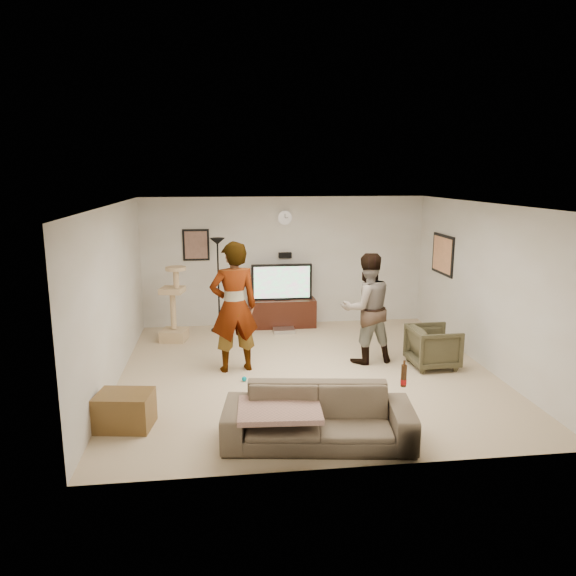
{
  "coord_description": "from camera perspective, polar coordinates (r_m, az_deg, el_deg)",
  "views": [
    {
      "loc": [
        -1.24,
        -7.63,
        2.92
      ],
      "look_at": [
        -0.25,
        0.2,
        1.25
      ],
      "focal_mm": 33.77,
      "sensor_mm": 36.0,
      "label": 1
    }
  ],
  "objects": [
    {
      "name": "toy_ball",
      "position": [
        7.91,
        -4.63,
        -9.51
      ],
      "size": [
        0.07,
        0.07,
        0.07
      ],
      "primitive_type": "sphere",
      "color": "#00849F",
      "rests_on": "floor"
    },
    {
      "name": "person_right",
      "position": [
        8.53,
        8.28,
        -2.12
      ],
      "size": [
        0.95,
        0.79,
        1.74
      ],
      "primitive_type": "imported",
      "rotation": [
        0.0,
        0.0,
        3.32
      ],
      "color": "navy",
      "rests_on": "floor"
    },
    {
      "name": "person_left",
      "position": [
        8.08,
        -5.71,
        -2.01
      ],
      "size": [
        0.79,
        0.6,
        1.97
      ],
      "primitive_type": "imported",
      "rotation": [
        0.0,
        0.0,
        3.33
      ],
      "color": "gray",
      "rests_on": "floor"
    },
    {
      "name": "wall_right",
      "position": [
        8.77,
        20.04,
        0.21
      ],
      "size": [
        0.04,
        5.5,
        2.5
      ],
      "primitive_type": "cube",
      "color": "beige",
      "rests_on": "floor"
    },
    {
      "name": "floor",
      "position": [
        8.27,
        1.95,
        -8.85
      ],
      "size": [
        5.5,
        5.5,
        0.02
      ],
      "primitive_type": "cube",
      "color": "#C3BA96",
      "rests_on": "ground"
    },
    {
      "name": "wall_left",
      "position": [
        7.96,
        -17.94,
        -0.79
      ],
      "size": [
        0.04,
        5.5,
        2.5
      ],
      "primitive_type": "cube",
      "color": "beige",
      "rests_on": "floor"
    },
    {
      "name": "tv",
      "position": [
        10.4,
        -0.67,
        0.64
      ],
      "size": [
        1.17,
        0.08,
        0.69
      ],
      "primitive_type": "cube",
      "color": "black",
      "rests_on": "tv_stand"
    },
    {
      "name": "picture_back",
      "position": [
        10.46,
        -9.66,
        4.49
      ],
      "size": [
        0.42,
        0.03,
        0.52
      ],
      "primitive_type": "cube",
      "color": "brown",
      "rests_on": "wall_back"
    },
    {
      "name": "console_box",
      "position": [
        10.22,
        -0.43,
        -4.48
      ],
      "size": [
        0.4,
        0.3,
        0.07
      ],
      "primitive_type": "cube",
      "color": "silver",
      "rests_on": "floor"
    },
    {
      "name": "throw_blanket",
      "position": [
        6.03,
        -0.89,
        -12.67
      ],
      "size": [
        0.95,
        0.76,
        0.06
      ],
      "primitive_type": "cube",
      "rotation": [
        0.0,
        0.0,
        -0.07
      ],
      "color": "tan",
      "rests_on": "sofa"
    },
    {
      "name": "floor_lamp",
      "position": [
        10.21,
        -7.32,
        0.28
      ],
      "size": [
        0.32,
        0.32,
        1.76
      ],
      "primitive_type": "cylinder",
      "color": "black",
      "rests_on": "floor"
    },
    {
      "name": "beer_bottle",
      "position": [
        6.2,
        12.09,
        -9.02
      ],
      "size": [
        0.06,
        0.06,
        0.25
      ],
      "primitive_type": "cylinder",
      "color": "#3A200E",
      "rests_on": "sofa"
    },
    {
      "name": "picture_right",
      "position": [
        10.15,
        15.97,
        3.41
      ],
      "size": [
        0.03,
        0.78,
        0.62
      ],
      "primitive_type": "cube",
      "color": "tan",
      "rests_on": "wall_right"
    },
    {
      "name": "armchair",
      "position": [
        8.66,
        15.03,
        -5.99
      ],
      "size": [
        0.73,
        0.71,
        0.64
      ],
      "primitive_type": "imported",
      "rotation": [
        0.0,
        0.0,
        1.61
      ],
      "color": "#3B3825",
      "rests_on": "floor"
    },
    {
      "name": "side_table",
      "position": [
        6.77,
        -16.81,
        -12.22
      ],
      "size": [
        0.7,
        0.57,
        0.42
      ],
      "primitive_type": "cube",
      "rotation": [
        0.0,
        0.0,
        -0.15
      ],
      "color": "brown",
      "rests_on": "floor"
    },
    {
      "name": "wall_front",
      "position": [
        5.31,
        6.75,
        -6.5
      ],
      "size": [
        5.5,
        0.04,
        2.5
      ],
      "primitive_type": "cube",
      "color": "beige",
      "rests_on": "floor"
    },
    {
      "name": "wall_clock",
      "position": [
        10.46,
        -0.34,
        7.41
      ],
      "size": [
        0.26,
        0.04,
        0.26
      ],
      "primitive_type": "cylinder",
      "rotation": [
        1.57,
        0.0,
        0.0
      ],
      "color": "white",
      "rests_on": "wall_back"
    },
    {
      "name": "cat_tree",
      "position": [
        9.78,
        -12.03,
        -1.62
      ],
      "size": [
        0.51,
        0.51,
        1.35
      ],
      "primitive_type": "cube",
      "rotation": [
        0.0,
        0.0,
        -0.21
      ],
      "color": "tan",
      "rests_on": "floor"
    },
    {
      "name": "wall_speaker",
      "position": [
        10.51,
        -0.31,
        3.48
      ],
      "size": [
        0.25,
        0.1,
        0.1
      ],
      "primitive_type": "cube",
      "color": "black",
      "rests_on": "wall_back"
    },
    {
      "name": "tv_stand",
      "position": [
        10.54,
        -0.66,
        -2.65
      ],
      "size": [
        1.3,
        0.45,
        0.54
      ],
      "primitive_type": "cube",
      "color": "black",
      "rests_on": "floor"
    },
    {
      "name": "wall_back",
      "position": [
        10.59,
        -0.35,
        2.83
      ],
      "size": [
        5.5,
        0.04,
        2.5
      ],
      "primitive_type": "cube",
      "color": "beige",
      "rests_on": "floor"
    },
    {
      "name": "ceiling",
      "position": [
        7.74,
        2.08,
        8.87
      ],
      "size": [
        5.5,
        5.5,
        0.02
      ],
      "primitive_type": "cube",
      "color": "silver",
      "rests_on": "wall_back"
    },
    {
      "name": "sofa",
      "position": [
        6.13,
        3.19,
        -13.36
      ],
      "size": [
        2.17,
        1.09,
        0.61
      ],
      "primitive_type": "imported",
      "rotation": [
        0.0,
        0.0,
        -0.14
      ],
      "color": "brown",
      "rests_on": "floor"
    },
    {
      "name": "tv_screen",
      "position": [
        10.36,
        -0.64,
        0.6
      ],
      "size": [
        1.07,
        0.01,
        0.61
      ],
      "primitive_type": "cube",
      "color": "#3FE377",
      "rests_on": "tv"
    }
  ]
}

